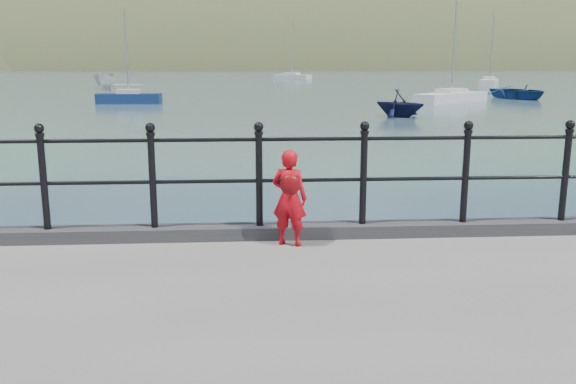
{
  "coord_description": "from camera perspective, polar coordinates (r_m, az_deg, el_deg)",
  "views": [
    {
      "loc": [
        -0.71,
        -6.96,
        3.03
      ],
      "look_at": [
        -0.27,
        -0.2,
        1.55
      ],
      "focal_mm": 38.0,
      "sensor_mm": 36.0,
      "label": 1
    }
  ],
  "objects": [
    {
      "name": "kerb",
      "position": [
        7.12,
        2.18,
        -3.62
      ],
      "size": [
        60.0,
        0.3,
        0.15
      ],
      "primitive_type": "cube",
      "color": "#28282B",
      "rests_on": "quay"
    },
    {
      "name": "launch_navy",
      "position": [
        33.27,
        10.4,
        8.19
      ],
      "size": [
        3.74,
        3.73,
        1.49
      ],
      "primitive_type": "imported",
      "rotation": [
        0.0,
        0.0,
        0.8
      ],
      "color": "black",
      "rests_on": "ground"
    },
    {
      "name": "sailboat_port",
      "position": [
        44.17,
        -14.65,
        8.44
      ],
      "size": [
        4.42,
        1.59,
        6.56
      ],
      "rotation": [
        0.0,
        0.0,
        -0.05
      ],
      "color": "navy",
      "rests_on": "ground"
    },
    {
      "name": "railing",
      "position": [
        6.95,
        2.23,
        2.33
      ],
      "size": [
        18.11,
        0.11,
        1.2
      ],
      "color": "black",
      "rests_on": "kerb"
    },
    {
      "name": "ground",
      "position": [
        7.62,
        1.99,
        -11.1
      ],
      "size": [
        600.0,
        600.0,
        0.0
      ],
      "primitive_type": "plane",
      "color": "#2D4251",
      "rests_on": "ground"
    },
    {
      "name": "child",
      "position": [
        6.69,
        0.14,
        -0.48
      ],
      "size": [
        0.46,
        0.39,
        1.08
      ],
      "rotation": [
        0.0,
        0.0,
        2.76
      ],
      "color": "red",
      "rests_on": "quay"
    },
    {
      "name": "launch_white",
      "position": [
        65.82,
        -16.73,
        9.92
      ],
      "size": [
        1.96,
        4.54,
        1.72
      ],
      "primitive_type": "imported",
      "rotation": [
        0.0,
        0.0,
        -0.07
      ],
      "color": "beige",
      "rests_on": "ground"
    },
    {
      "name": "sailboat_far",
      "position": [
        77.67,
        18.3,
        9.73
      ],
      "size": [
        4.29,
        6.22,
        8.79
      ],
      "rotation": [
        0.0,
        0.0,
        1.1
      ],
      "color": "silver",
      "rests_on": "ground"
    },
    {
      "name": "launch_blue",
      "position": [
        51.25,
        20.81,
        8.78
      ],
      "size": [
        5.19,
        6.27,
        1.13
      ],
      "primitive_type": "imported",
      "rotation": [
        0.0,
        0.0,
        0.27
      ],
      "color": "navy",
      "rests_on": "ground"
    },
    {
      "name": "sailboat_deep",
      "position": [
        96.19,
        0.4,
        10.72
      ],
      "size": [
        5.95,
        5.01,
        8.95
      ],
      "rotation": [
        0.0,
        0.0,
        -0.63
      ],
      "color": "silver",
      "rests_on": "ground"
    },
    {
      "name": "sailboat_near",
      "position": [
        45.17,
        15.02,
        8.5
      ],
      "size": [
        6.3,
        5.47,
        8.98
      ],
      "rotation": [
        0.0,
        0.0,
        0.66
      ],
      "color": "silver",
      "rests_on": "ground"
    },
    {
      "name": "far_shore",
      "position": [
        250.76,
        5.3,
        6.41
      ],
      "size": [
        830.0,
        200.0,
        156.0
      ],
      "color": "#333A21",
      "rests_on": "ground"
    }
  ]
}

